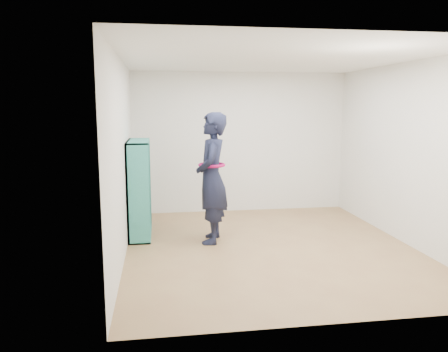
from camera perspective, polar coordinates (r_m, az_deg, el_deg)
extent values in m
plane|color=brown|center=(6.31, 5.96, -9.20)|extent=(4.50, 4.50, 0.00)
plane|color=white|center=(6.03, 6.38, 14.99)|extent=(4.50, 4.50, 0.00)
cube|color=silver|center=(5.85, -13.15, 2.22)|extent=(0.02, 4.50, 2.60)
cube|color=silver|center=(6.82, 22.66, 2.70)|extent=(0.02, 4.50, 2.60)
cube|color=silver|center=(8.22, 2.17, 4.37)|extent=(4.00, 0.02, 2.60)
cube|color=silver|center=(3.92, 14.54, -1.13)|extent=(4.00, 0.02, 2.60)
cube|color=teal|center=(6.31, -11.16, -2.44)|extent=(0.32, 0.02, 1.47)
cube|color=teal|center=(7.37, -10.81, -0.78)|extent=(0.32, 0.02, 1.47)
cube|color=teal|center=(7.01, -10.79, -7.36)|extent=(0.32, 1.10, 0.02)
cube|color=teal|center=(6.74, -11.15, 4.48)|extent=(0.32, 1.10, 0.02)
cube|color=teal|center=(6.85, -12.21, -1.58)|extent=(0.02, 1.10, 1.47)
cube|color=teal|center=(6.67, -11.03, -1.82)|extent=(0.30, 0.02, 1.42)
cube|color=teal|center=(7.01, -10.91, -1.29)|extent=(0.30, 0.02, 1.42)
cube|color=teal|center=(6.91, -10.88, -4.44)|extent=(0.30, 1.05, 0.02)
cube|color=teal|center=(6.84, -10.97, -1.55)|extent=(0.30, 1.05, 0.02)
cube|color=teal|center=(6.78, -11.06, 1.40)|extent=(0.30, 1.05, 0.02)
cube|color=beige|center=(6.65, -10.75, -7.82)|extent=(0.20, 0.13, 0.05)
cube|color=black|center=(6.49, -10.80, -4.29)|extent=(0.16, 0.15, 0.20)
cube|color=maroon|center=(6.42, -10.90, -1.03)|extent=(0.16, 0.15, 0.25)
cube|color=silver|center=(6.42, -11.04, 1.42)|extent=(0.20, 0.13, 0.08)
cube|color=navy|center=(6.92, -10.61, -6.40)|extent=(0.16, 0.15, 0.22)
cube|color=brown|center=(6.83, -10.70, -3.40)|extent=(0.16, 0.15, 0.26)
cube|color=#BFB28C|center=(6.82, -10.83, -1.14)|extent=(0.20, 0.13, 0.08)
cube|color=#26594C|center=(6.71, -10.87, 2.35)|extent=(0.16, 0.15, 0.22)
cube|color=beige|center=(7.25, -10.52, -5.48)|extent=(0.16, 0.15, 0.27)
cube|color=black|center=(7.24, -10.64, -3.52)|extent=(0.20, 0.13, 0.05)
cube|color=maroon|center=(7.11, -10.69, -0.05)|extent=(0.16, 0.15, 0.24)
cube|color=silver|center=(7.06, -10.77, 2.80)|extent=(0.16, 0.15, 0.25)
imported|color=black|center=(6.31, -1.61, -0.28)|extent=(0.58, 0.77, 1.90)
torus|color=#A00C4D|center=(6.29, -1.62, 1.45)|extent=(0.46, 0.46, 0.04)
cube|color=silver|center=(6.40, -2.90, 0.97)|extent=(0.01, 0.10, 0.12)
cube|color=black|center=(6.40, -2.90, 0.97)|extent=(0.01, 0.10, 0.12)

